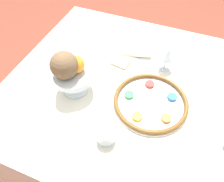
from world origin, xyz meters
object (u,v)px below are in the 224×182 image
object	(u,v)px
wine_glass	(168,54)
coconut	(64,65)
orange_fruit	(76,64)
napkin_roll	(135,53)
fruit_stand	(73,78)
seder_plate	(151,102)
cup_near	(106,134)
bread_plate	(121,62)

from	to	relation	value
wine_glass	coconut	bearing A→B (deg)	39.62
orange_fruit	napkin_roll	distance (m)	0.38
wine_glass	coconut	distance (m)	0.49
napkin_roll	coconut	bearing A→B (deg)	59.45
fruit_stand	napkin_roll	bearing A→B (deg)	-119.37
seder_plate	coconut	bearing A→B (deg)	10.51
wine_glass	coconut	world-z (taller)	coconut
napkin_roll	cup_near	xyz separation A→B (m)	(-0.05, 0.51, 0.01)
napkin_roll	wine_glass	bearing A→B (deg)	167.88
fruit_stand	orange_fruit	size ratio (longest dim) A/B	2.28
seder_plate	napkin_roll	size ratio (longest dim) A/B	1.80
seder_plate	fruit_stand	size ratio (longest dim) A/B	1.88
fruit_stand	cup_near	world-z (taller)	fruit_stand
wine_glass	coconut	size ratio (longest dim) A/B	1.14
fruit_stand	orange_fruit	bearing A→B (deg)	-114.12
seder_plate	fruit_stand	world-z (taller)	fruit_stand
bread_plate	cup_near	bearing A→B (deg)	102.58
orange_fruit	napkin_roll	size ratio (longest dim) A/B	0.42
seder_plate	cup_near	distance (m)	0.26
coconut	bread_plate	bearing A→B (deg)	-120.22
wine_glass	bread_plate	bearing A→B (deg)	10.96
napkin_roll	cup_near	bearing A→B (deg)	95.33
fruit_stand	napkin_roll	size ratio (longest dim) A/B	0.96
coconut	napkin_roll	size ratio (longest dim) A/B	0.65
coconut	cup_near	xyz separation A→B (m)	(-0.25, 0.16, -0.13)
napkin_roll	cup_near	world-z (taller)	cup_near
cup_near	wine_glass	bearing A→B (deg)	-104.52
fruit_stand	coconut	distance (m)	0.09
napkin_roll	seder_plate	bearing A→B (deg)	120.60
coconut	napkin_roll	xyz separation A→B (m)	(-0.21, -0.35, -0.15)
fruit_stand	napkin_roll	world-z (taller)	fruit_stand
bread_plate	napkin_roll	distance (m)	0.09
cup_near	napkin_roll	bearing A→B (deg)	-84.67
fruit_stand	orange_fruit	xyz separation A→B (m)	(-0.01, -0.02, 0.07)
cup_near	orange_fruit	bearing A→B (deg)	-42.39
orange_fruit	wine_glass	bearing A→B (deg)	-141.96
bread_plate	orange_fruit	bearing A→B (deg)	60.96
seder_plate	coconut	world-z (taller)	coconut
orange_fruit	bread_plate	world-z (taller)	orange_fruit
wine_glass	orange_fruit	size ratio (longest dim) A/B	1.75
napkin_roll	cup_near	size ratio (longest dim) A/B	2.48
wine_glass	cup_near	size ratio (longest dim) A/B	1.82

